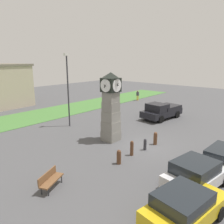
# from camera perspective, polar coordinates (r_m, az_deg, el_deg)

# --- Properties ---
(ground_plane) EXTENTS (80.98, 80.98, 0.00)m
(ground_plane) POSITION_cam_1_polar(r_m,az_deg,el_deg) (17.68, 8.53, -8.66)
(ground_plane) COLOR #4C4C4F
(clock_tower) EXTENTS (1.55, 1.60, 5.67)m
(clock_tower) POSITION_cam_1_polar(r_m,az_deg,el_deg) (17.80, -0.31, 1.34)
(clock_tower) COLOR gray
(clock_tower) RESTS_ON ground_plane
(bollard_near_tower) EXTENTS (0.30, 0.30, 0.97)m
(bollard_near_tower) POSITION_cam_1_polar(r_m,az_deg,el_deg) (14.48, 1.81, -11.61)
(bollard_near_tower) COLOR brown
(bollard_near_tower) RESTS_ON ground_plane
(bollard_mid_row) EXTENTS (0.24, 0.24, 1.10)m
(bollard_mid_row) POSITION_cam_1_polar(r_m,az_deg,el_deg) (15.69, 5.20, -9.33)
(bollard_mid_row) COLOR brown
(bollard_mid_row) RESTS_ON ground_plane
(bollard_far_row) EXTENTS (0.22, 0.22, 0.90)m
(bollard_far_row) POSITION_cam_1_polar(r_m,az_deg,el_deg) (16.72, 8.62, -8.33)
(bollard_far_row) COLOR #333338
(bollard_far_row) RESTS_ON ground_plane
(bollard_end_row) EXTENTS (0.30, 0.30, 1.05)m
(bollard_end_row) POSITION_cam_1_polar(r_m,az_deg,el_deg) (17.85, 11.25, -6.73)
(bollard_end_row) COLOR brown
(bollard_end_row) RESTS_ON ground_plane
(car_navy_sedan) EXTENTS (4.22, 2.51, 1.50)m
(car_navy_sedan) POSITION_cam_1_polar(r_m,az_deg,el_deg) (10.24, 18.48, -22.38)
(car_navy_sedan) COLOR gold
(car_navy_sedan) RESTS_ON ground_plane
(car_near_tower) EXTENTS (4.25, 2.63, 1.54)m
(car_near_tower) POSITION_cam_1_polar(r_m,az_deg,el_deg) (12.81, 21.19, -14.73)
(car_near_tower) COLOR silver
(car_near_tower) RESTS_ON ground_plane
(pickup_truck) EXTENTS (5.46, 2.85, 1.85)m
(pickup_truck) POSITION_cam_1_polar(r_m,az_deg,el_deg) (25.59, 12.84, 0.37)
(pickup_truck) COLOR black
(pickup_truck) RESTS_ON ground_plane
(bench) EXTENTS (1.68, 1.12, 0.90)m
(bench) POSITION_cam_1_polar(r_m,az_deg,el_deg) (12.45, -15.85, -16.48)
(bench) COLOR brown
(bench) RESTS_ON ground_plane
(pedestrian_near_bench) EXTENTS (0.27, 0.42, 1.64)m
(pedestrian_near_bench) POSITION_cam_1_polar(r_m,az_deg,el_deg) (36.21, 6.71, 4.47)
(pedestrian_near_bench) COLOR gold
(pedestrian_near_bench) RESTS_ON ground_plane
(street_lamp_near_road) EXTENTS (0.50, 0.24, 7.22)m
(street_lamp_near_road) POSITION_cam_1_polar(r_m,az_deg,el_deg) (21.97, -11.46, 6.73)
(street_lamp_near_road) COLOR #333338
(street_lamp_near_road) RESTS_ON ground_plane
(grass_verge_far) EXTENTS (48.59, 6.01, 0.04)m
(grass_verge_far) POSITION_cam_1_polar(r_m,az_deg,el_deg) (29.46, -13.64, 0.23)
(grass_verge_far) COLOR #477A38
(grass_verge_far) RESTS_ON ground_plane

